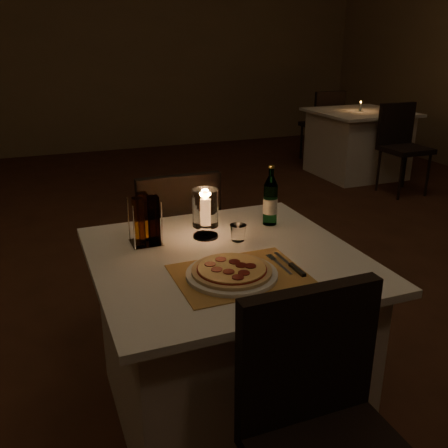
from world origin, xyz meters
name	(u,v)px	position (x,y,z in m)	size (l,w,h in m)	color
floor	(228,335)	(0.00, 0.00, -0.01)	(8.00, 10.00, 0.02)	#472516
wall_back	(86,39)	(0.00, 5.01, 1.50)	(8.00, 0.02, 3.00)	olive
main_table	(226,337)	(-0.23, -0.55, 0.37)	(1.00, 1.00, 0.74)	white
chair_near	(323,420)	(-0.23, -1.27, 0.55)	(0.42, 0.42, 0.90)	black
chair_far	(175,236)	(-0.23, 0.16, 0.55)	(0.42, 0.42, 0.90)	black
placemat	(240,275)	(-0.25, -0.73, 0.74)	(0.45, 0.34, 0.00)	#BE8842
plate	(232,274)	(-0.28, -0.73, 0.75)	(0.32, 0.32, 0.01)	white
pizza	(232,270)	(-0.28, -0.73, 0.77)	(0.28, 0.28, 0.02)	#D8B77F
fork	(277,263)	(-0.09, -0.70, 0.75)	(0.02, 0.18, 0.00)	silver
knife	(294,267)	(-0.05, -0.76, 0.75)	(0.02, 0.22, 0.01)	black
tumbler	(238,233)	(-0.13, -0.44, 0.77)	(0.07, 0.07, 0.07)	white
water_bottle	(270,201)	(0.07, -0.31, 0.85)	(0.06, 0.06, 0.27)	#569F66
hurricane_candle	(205,210)	(-0.24, -0.35, 0.86)	(0.11, 0.11, 0.21)	white
cruet_caddy	(145,222)	(-0.49, -0.34, 0.84)	(0.12, 0.12, 0.21)	white
neighbor_table_right	(357,143)	(2.64, 2.57, 0.37)	(1.00, 1.00, 0.74)	white
neighbor_chair_ra	(401,139)	(2.64, 1.86, 0.55)	(0.42, 0.42, 0.90)	black
neighbor_chair_rb	(325,119)	(2.64, 3.28, 0.55)	(0.42, 0.42, 0.90)	black
neighbor_candle_right	(361,107)	(2.64, 2.57, 0.79)	(0.03, 0.03, 0.11)	white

